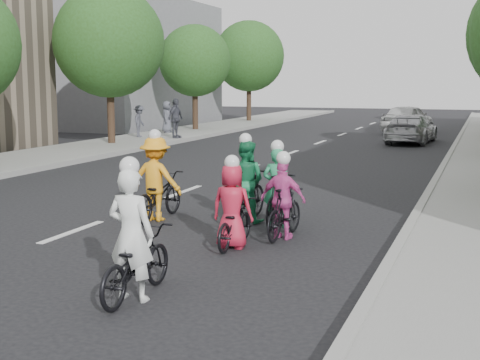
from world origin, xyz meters
The scene contains 19 objects.
ground centered at (0.00, 0.00, 0.00)m, with size 120.00×120.00×0.00m, color black.
sidewalk_left centered at (-8.00, 10.00, 0.07)m, with size 4.00×80.00×0.15m, color gray.
curb_left centered at (-6.05, 10.00, 0.09)m, with size 0.18×80.00×0.18m, color #999993.
curb_right centered at (6.05, 10.00, 0.09)m, with size 0.18×80.00×0.18m, color #999993.
bldg_sw centered at (-16.00, 28.00, 4.00)m, with size 10.00×14.00×8.00m, color slate.
tree_l_3 centered at (-8.20, 15.00, 4.52)m, with size 4.80×4.80×6.93m.
tree_l_4 centered at (-8.20, 24.00, 3.96)m, with size 4.00×4.00×5.97m.
tree_l_5 centered at (-8.20, 33.00, 4.52)m, with size 4.80×4.80×6.93m.
cyclist_0 centered at (3.93, 0.94, 0.59)m, with size 0.89×1.61×1.61m.
cyclist_1 centered at (3.06, -3.04, 0.61)m, with size 0.64×1.79×1.90m.
cyclist_2 centered at (3.30, -0.01, 0.56)m, with size 0.73×1.56×1.62m.
cyclist_3 centered at (3.53, 1.88, 0.61)m, with size 0.59×1.78×1.72m.
cyclist_4 centered at (1.00, 1.59, 0.69)m, with size 1.14×1.87×1.89m.
cyclist_5 centered at (2.78, 2.09, 0.69)m, with size 0.85×1.83×1.82m.
follow_car_lead centered at (4.01, 21.18, 0.67)m, with size 1.87×4.60×1.34m, color #A6A7AB.
follow_car_trail centered at (3.12, 27.56, 0.78)m, with size 1.85×4.60×1.57m, color silver.
spectator_0 centered at (-8.53, 18.14, 0.92)m, with size 1.00×0.57×1.55m, color #484954.
spectator_1 centered at (-6.62, 18.19, 1.09)m, with size 1.10×0.46×1.88m, color #4D4F5A.
spectator_2 centered at (-8.54, 21.11, 0.98)m, with size 0.81×0.53×1.65m, color #535561.
Camera 1 is at (7.35, -10.56, 2.86)m, focal length 50.00 mm.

